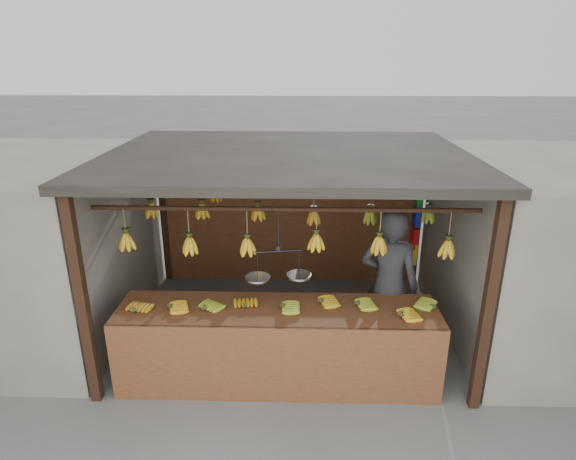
{
  "coord_description": "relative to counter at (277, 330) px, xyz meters",
  "views": [
    {
      "loc": [
        0.16,
        -5.69,
        3.48
      ],
      "look_at": [
        0.0,
        0.3,
        1.3
      ],
      "focal_mm": 30.0,
      "sensor_mm": 36.0,
      "label": 1
    }
  ],
  "objects": [
    {
      "name": "vendor",
      "position": [
        1.27,
        0.63,
        0.24
      ],
      "size": [
        0.81,
        0.67,
        1.89
      ],
      "primitive_type": "imported",
      "rotation": [
        0.0,
        0.0,
        2.78
      ],
      "color": "#262628",
      "rests_on": "ground"
    },
    {
      "name": "stall",
      "position": [
        0.07,
        1.56,
        1.26
      ],
      "size": [
        4.3,
        3.3,
        2.4
      ],
      "color": "black",
      "rests_on": "ground"
    },
    {
      "name": "balance_scale",
      "position": [
        0.0,
        0.23,
        0.57
      ],
      "size": [
        0.71,
        0.33,
        0.78
      ],
      "color": "black",
      "rests_on": "ground"
    },
    {
      "name": "hanging_bananas",
      "position": [
        0.06,
        1.22,
        0.91
      ],
      "size": [
        3.63,
        2.25,
        0.38
      ],
      "color": "#C99115",
      "rests_on": "ground"
    },
    {
      "name": "ground",
      "position": [
        0.07,
        1.23,
        -0.71
      ],
      "size": [
        80.0,
        80.0,
        0.0
      ],
      "primitive_type": "plane",
      "color": "#5B5B57"
    },
    {
      "name": "neighbor_left",
      "position": [
        -3.53,
        1.23,
        0.44
      ],
      "size": [
        3.0,
        3.0,
        2.3
      ],
      "primitive_type": "cube",
      "color": "slate",
      "rests_on": "ground"
    },
    {
      "name": "counter",
      "position": [
        0.0,
        0.0,
        0.0
      ],
      "size": [
        3.58,
        0.8,
        0.96
      ],
      "color": "brown",
      "rests_on": "ground"
    },
    {
      "name": "neighbor_right",
      "position": [
        3.67,
        1.23,
        0.44
      ],
      "size": [
        3.0,
        3.0,
        2.3
      ],
      "primitive_type": "cube",
      "color": "slate",
      "rests_on": "ground"
    },
    {
      "name": "bag_bundles",
      "position": [
        2.01,
        2.58,
        0.3
      ],
      "size": [
        0.08,
        0.26,
        1.25
      ],
      "color": "#199926",
      "rests_on": "ground"
    }
  ]
}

